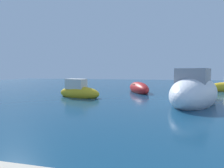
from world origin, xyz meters
name	(u,v)px	position (x,y,z in m)	size (l,w,h in m)	color
moored_boat_1	(139,88)	(-6.78, 12.88, 0.35)	(2.88, 4.80, 1.26)	#B21E1E
moored_boat_3	(79,92)	(-11.13, 8.39, 0.44)	(3.69, 1.90, 1.67)	gold
moored_boat_4	(194,92)	(-2.94, 7.54, 0.71)	(4.85, 6.82, 2.69)	white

